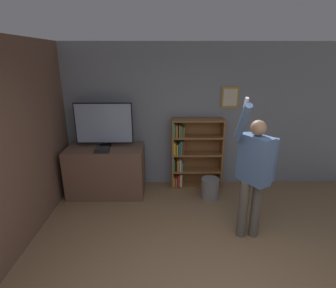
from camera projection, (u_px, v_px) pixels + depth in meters
The scene contains 8 objects.
wall_back at pixel (190, 117), 4.97m from camera, with size 6.68×0.09×2.70m.
wall_side_brick at pixel (20, 144), 3.43m from camera, with size 0.06×4.75×2.70m.
tv_ledge at pixel (107, 170), 4.83m from camera, with size 1.36×0.71×0.90m.
television at pixel (104, 124), 4.63m from camera, with size 1.02×0.22×0.79m.
game_console at pixel (102, 150), 4.47m from camera, with size 0.23×0.18×0.07m.
bookshelf at pixel (192, 154), 5.02m from camera, with size 0.97×0.28×1.36m.
person at pixel (254, 170), 3.45m from camera, with size 0.57×0.56×2.01m.
waste_bin at pixel (210, 188), 4.72m from camera, with size 0.32×0.32×0.37m.
Camera 1 is at (-0.47, -1.70, 2.44)m, focal length 28.00 mm.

